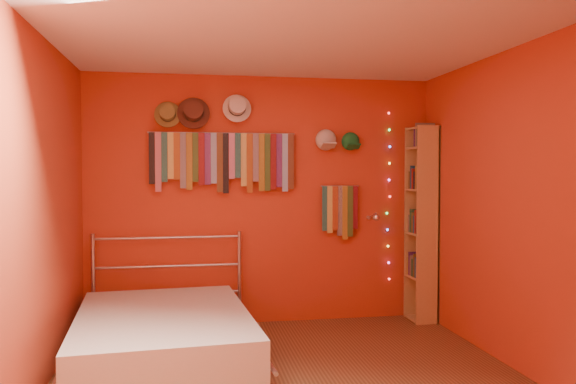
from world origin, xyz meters
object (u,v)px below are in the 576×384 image
reading_lamp (375,217)px  bookshelf (425,222)px  tie_rack (224,159)px  bed (164,336)px

reading_lamp → bookshelf: size_ratio=0.15×
tie_rack → bookshelf: 2.15m
reading_lamp → bookshelf: bookshelf is taller
bookshelf → bed: 2.86m
reading_lamp → bed: size_ratio=0.15×
tie_rack → bed: size_ratio=0.72×
bed → reading_lamp: bearing=18.3°
tie_rack → reading_lamp: (1.51, -0.17, -0.59)m
reading_lamp → bookshelf: bearing=1.5°
reading_lamp → bed: bearing=-157.4°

